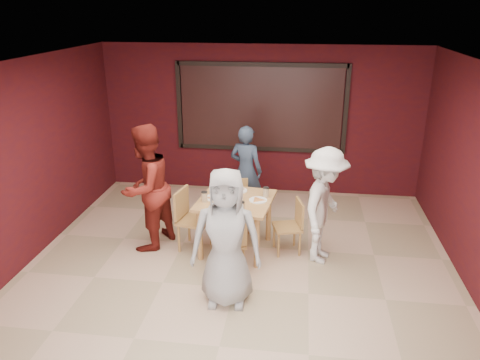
# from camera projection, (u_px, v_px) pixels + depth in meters

# --- Properties ---
(floor) EXTENTS (7.00, 7.00, 0.00)m
(floor) POSITION_uv_depth(u_px,v_px,m) (234.00, 288.00, 6.10)
(floor) COLOR #CBAA8D
(floor) RESTS_ON ground
(window_blinds) EXTENTS (3.00, 0.02, 1.50)m
(window_blinds) POSITION_uv_depth(u_px,v_px,m) (261.00, 108.00, 8.71)
(window_blinds) COLOR black
(dining_table) EXTENTS (1.15, 1.15, 0.97)m
(dining_table) POSITION_uv_depth(u_px,v_px,m) (236.00, 206.00, 6.81)
(dining_table) COLOR tan
(dining_table) RESTS_ON floor
(chair_front) EXTENTS (0.54, 0.54, 0.86)m
(chair_front) POSITION_uv_depth(u_px,v_px,m) (230.00, 242.00, 6.26)
(chair_front) COLOR #AC7742
(chair_front) RESTS_ON floor
(chair_back) EXTENTS (0.50, 0.50, 0.82)m
(chair_back) POSITION_uv_depth(u_px,v_px,m) (237.00, 202.00, 7.56)
(chair_back) COLOR #AC7742
(chair_back) RESTS_ON floor
(chair_left) EXTENTS (0.52, 0.52, 0.93)m
(chair_left) POSITION_uv_depth(u_px,v_px,m) (190.00, 216.00, 6.93)
(chair_left) COLOR #AC7742
(chair_left) RESTS_ON floor
(chair_right) EXTENTS (0.48, 0.48, 0.81)m
(chair_right) POSITION_uv_depth(u_px,v_px,m) (292.00, 223.00, 6.85)
(chair_right) COLOR #AC7742
(chair_right) RESTS_ON floor
(diner_front) EXTENTS (0.88, 0.61, 1.74)m
(diner_front) POSITION_uv_depth(u_px,v_px,m) (226.00, 238.00, 5.54)
(diner_front) COLOR #9F9F9F
(diner_front) RESTS_ON floor
(diner_back) EXTENTS (0.66, 0.52, 1.58)m
(diner_back) POSITION_uv_depth(u_px,v_px,m) (246.00, 171.00, 8.01)
(diner_back) COLOR #32425A
(diner_back) RESTS_ON floor
(diner_left) EXTENTS (1.00, 1.12, 1.89)m
(diner_left) POSITION_uv_depth(u_px,v_px,m) (146.00, 188.00, 6.84)
(diner_left) COLOR maroon
(diner_left) RESTS_ON floor
(diner_right) EXTENTS (0.91, 1.22, 1.68)m
(diner_right) POSITION_uv_depth(u_px,v_px,m) (324.00, 206.00, 6.50)
(diner_right) COLOR white
(diner_right) RESTS_ON floor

